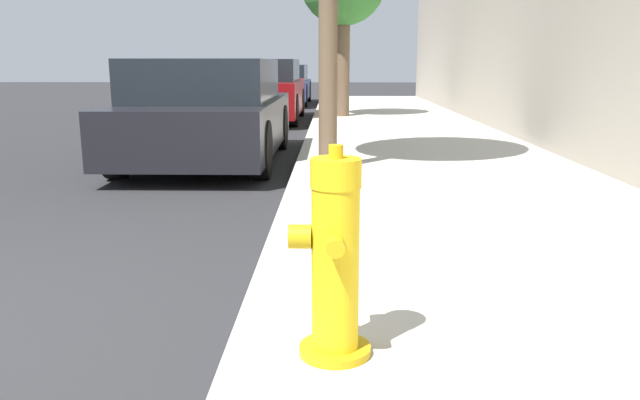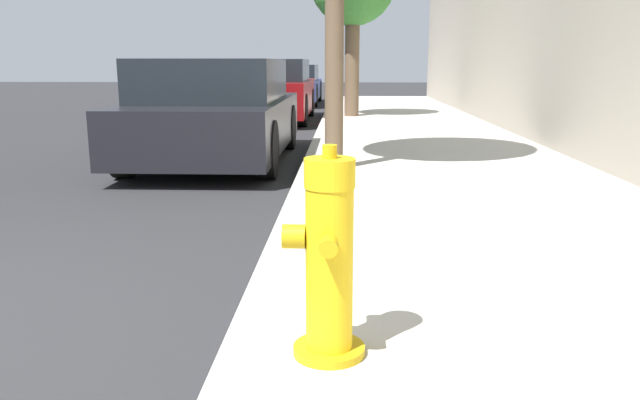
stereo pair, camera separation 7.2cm
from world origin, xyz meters
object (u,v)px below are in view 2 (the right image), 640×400
object	(u,v)px
parked_car_far	(292,85)
parked_car_near	(216,113)
parked_car_mid	(271,91)
fire_hydrant	(328,262)

from	to	relation	value
parked_car_far	parked_car_near	bearing A→B (deg)	-89.99
parked_car_mid	parked_car_far	bearing A→B (deg)	90.28
fire_hydrant	parked_car_far	bearing A→B (deg)	95.37
fire_hydrant	parked_car_mid	distance (m)	12.05
fire_hydrant	parked_car_far	world-z (taller)	parked_car_far
fire_hydrant	parked_car_near	bearing A→B (deg)	105.79
fire_hydrant	parked_car_near	world-z (taller)	parked_car_near
parked_car_near	parked_car_far	world-z (taller)	parked_car_near
parked_car_mid	fire_hydrant	bearing A→B (deg)	-82.14
parked_car_mid	parked_car_far	world-z (taller)	parked_car_mid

